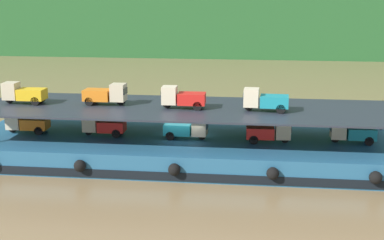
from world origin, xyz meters
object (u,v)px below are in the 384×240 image
object	(u,v)px
mini_truck_lower_stern	(27,123)
mini_truck_lower_bow	(352,132)
cargo_barge	(185,149)
mini_truck_lower_mid	(187,128)
mini_truck_lower_fore	(269,132)
mini_truck_upper_bow	(265,100)
mini_truck_lower_aft	(103,125)
mini_truck_upper_mid	(106,94)
mini_truck_upper_stern	(24,93)
mini_truck_upper_fore	(183,98)

from	to	relation	value
mini_truck_lower_stern	mini_truck_lower_bow	xyz separation A→B (m)	(20.95, 0.11, 0.00)
cargo_barge	mini_truck_lower_mid	size ratio (longest dim) A/B	9.87
mini_truck_lower_mid	mini_truck_lower_fore	size ratio (longest dim) A/B	1.01
cargo_barge	mini_truck_upper_bow	distance (m)	6.10
mini_truck_lower_aft	mini_truck_lower_mid	xyz separation A→B (m)	(5.49, -0.20, 0.00)
mini_truck_lower_mid	mini_truck_lower_fore	world-z (taller)	same
mini_truck_lower_mid	mini_truck_upper_mid	xyz separation A→B (m)	(-5.30, 0.39, 2.00)
mini_truck_upper_mid	mini_truck_upper_bow	bearing A→B (deg)	-3.86
mini_truck_upper_bow	mini_truck_lower_mid	bearing A→B (deg)	176.53
mini_truck_lower_aft	mini_truck_lower_stern	bearing A→B (deg)	179.73
mini_truck_upper_stern	mini_truck_upper_bow	xyz separation A→B (m)	(15.58, -0.39, 0.00)
mini_truck_lower_bow	mini_truck_upper_fore	bearing A→B (deg)	-177.54
mini_truck_lower_stern	mini_truck_lower_bow	bearing A→B (deg)	0.29
mini_truck_lower_aft	mini_truck_lower_bow	xyz separation A→B (m)	(15.74, 0.13, 0.00)
mini_truck_lower_aft	mini_truck_lower_fore	size ratio (longest dim) A/B	0.99
mini_truck_lower_mid	mini_truck_upper_stern	distance (m)	10.90
cargo_barge	mini_truck_upper_stern	world-z (taller)	mini_truck_upper_stern
mini_truck_lower_fore	mini_truck_upper_mid	xyz separation A→B (m)	(-10.49, 0.58, 2.00)
mini_truck_lower_stern	mini_truck_lower_aft	distance (m)	5.21
mini_truck_upper_stern	mini_truck_upper_fore	xyz separation A→B (m)	(10.49, -0.22, 0.00)
mini_truck_lower_fore	mini_truck_lower_mid	bearing A→B (deg)	177.93
mini_truck_lower_aft	cargo_barge	bearing A→B (deg)	-0.79
mini_truck_upper_mid	mini_truck_lower_stern	bearing A→B (deg)	-178.21
cargo_barge	mini_truck_upper_bow	xyz separation A→B (m)	(5.01, -0.42, 3.44)
mini_truck_lower_aft	mini_truck_lower_fore	bearing A→B (deg)	-2.06
mini_truck_lower_mid	mini_truck_lower_bow	xyz separation A→B (m)	(10.25, 0.33, 0.00)
mini_truck_upper_stern	mini_truck_upper_bow	bearing A→B (deg)	-1.44
mini_truck_lower_stern	mini_truck_upper_stern	world-z (taller)	mini_truck_upper_stern
mini_truck_upper_fore	mini_truck_upper_bow	xyz separation A→B (m)	(5.09, -0.17, 0.00)
mini_truck_upper_fore	mini_truck_lower_mid	bearing A→B (deg)	27.79
mini_truck_upper_bow	cargo_barge	bearing A→B (deg)	175.22
mini_truck_lower_stern	mini_truck_upper_bow	bearing A→B (deg)	-1.90
mini_truck_upper_fore	mini_truck_lower_bow	bearing A→B (deg)	2.46
mini_truck_upper_stern	mini_truck_lower_fore	bearing A→B (deg)	-1.02
cargo_barge	mini_truck_upper_stern	size ratio (longest dim) A/B	10.03
cargo_barge	mini_truck_lower_mid	xyz separation A→B (m)	(0.15, -0.12, 1.44)
cargo_barge	mini_truck_upper_mid	distance (m)	6.20
mini_truck_lower_fore	mini_truck_lower_bow	distance (m)	5.09
mini_truck_lower_stern	mini_truck_lower_mid	size ratio (longest dim) A/B	1.00
mini_truck_upper_mid	cargo_barge	bearing A→B (deg)	-2.96
mini_truck_lower_stern	mini_truck_upper_stern	distance (m)	2.00
cargo_barge	mini_truck_lower_mid	world-z (taller)	mini_truck_lower_mid
mini_truck_lower_mid	mini_truck_lower_bow	size ratio (longest dim) A/B	1.02
mini_truck_lower_aft	mini_truck_lower_bow	world-z (taller)	same
mini_truck_upper_mid	mini_truck_upper_fore	size ratio (longest dim) A/B	1.00
mini_truck_upper_mid	mini_truck_upper_bow	world-z (taller)	same
cargo_barge	mini_truck_lower_bow	distance (m)	10.51
mini_truck_lower_bow	mini_truck_upper_stern	distance (m)	21.07
cargo_barge	mini_truck_upper_fore	distance (m)	3.45
mini_truck_lower_fore	mini_truck_upper_bow	world-z (taller)	mini_truck_upper_bow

